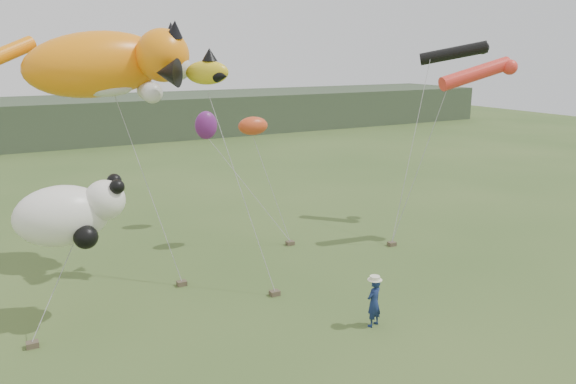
# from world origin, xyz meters

# --- Properties ---
(ground) EXTENTS (120.00, 120.00, 0.00)m
(ground) POSITION_xyz_m (0.00, 0.00, 0.00)
(ground) COLOR #385123
(ground) RESTS_ON ground
(headland) EXTENTS (90.00, 13.00, 4.00)m
(headland) POSITION_xyz_m (-3.11, 44.69, 1.92)
(headland) COLOR #2D3D28
(headland) RESTS_ON ground
(festival_attendant) EXTENTS (0.66, 0.53, 1.58)m
(festival_attendant) POSITION_xyz_m (-0.35, -0.51, 0.79)
(festival_attendant) COLOR navy
(festival_attendant) RESTS_ON ground
(sandbag_anchors) EXTENTS (15.22, 4.72, 0.18)m
(sandbag_anchors) POSITION_xyz_m (-2.12, 4.84, 0.09)
(sandbag_anchors) COLOR brown
(sandbag_anchors) RESTS_ON ground
(cat_kite) EXTENTS (7.11, 3.79, 3.08)m
(cat_kite) POSITION_xyz_m (-5.93, 8.68, 7.97)
(cat_kite) COLOR orange
(cat_kite) RESTS_ON ground
(fish_kite) EXTENTS (2.86, 1.89, 1.37)m
(fish_kite) POSITION_xyz_m (-3.63, 6.21, 7.70)
(fish_kite) COLOR yellow
(fish_kite) RESTS_ON ground
(tube_kites) EXTENTS (5.09, 5.23, 2.18)m
(tube_kites) POSITION_xyz_m (9.51, 5.72, 7.93)
(tube_kites) COLOR black
(tube_kites) RESTS_ON ground
(panda_kite) EXTENTS (3.32, 2.15, 2.06)m
(panda_kite) POSITION_xyz_m (-8.43, 4.38, 3.55)
(panda_kite) COLOR white
(panda_kite) RESTS_ON ground
(misc_kites) EXTENTS (1.98, 4.38, 1.39)m
(misc_kites) POSITION_xyz_m (-0.76, 10.31, 5.15)
(misc_kites) COLOR #CD441E
(misc_kites) RESTS_ON ground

